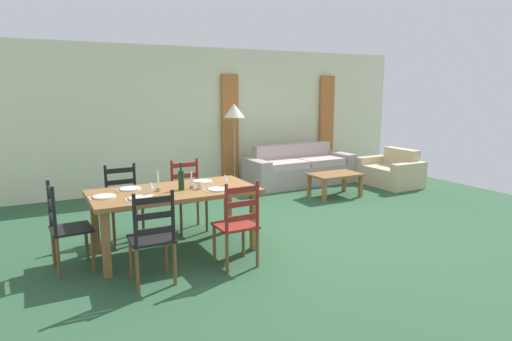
# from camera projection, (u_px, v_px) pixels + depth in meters

# --- Properties ---
(ground_plane) EXTENTS (9.60, 9.60, 0.02)m
(ground_plane) POSITION_uv_depth(u_px,v_px,m) (282.00, 231.00, 5.97)
(ground_plane) COLOR #2A5234
(wall_far) EXTENTS (9.60, 0.16, 2.70)m
(wall_far) POSITION_uv_depth(u_px,v_px,m) (196.00, 118.00, 8.59)
(wall_far) COLOR beige
(wall_far) RESTS_ON ground_plane
(curtain_panel_left) EXTENTS (0.35, 0.08, 2.20)m
(curtain_panel_left) POSITION_uv_depth(u_px,v_px,m) (230.00, 130.00, 8.83)
(curtain_panel_left) COLOR #B36733
(curtain_panel_left) RESTS_ON ground_plane
(curtain_panel_right) EXTENTS (0.35, 0.08, 2.20)m
(curtain_panel_right) POSITION_uv_depth(u_px,v_px,m) (326.00, 125.00, 9.93)
(curtain_panel_right) COLOR #B36733
(curtain_panel_right) RESTS_ON ground_plane
(dining_table) EXTENTS (1.90, 0.96, 0.75)m
(dining_table) POSITION_uv_depth(u_px,v_px,m) (174.00, 197.00, 5.11)
(dining_table) COLOR #926033
(dining_table) RESTS_ON ground_plane
(dining_chair_near_left) EXTENTS (0.43, 0.41, 0.96)m
(dining_chair_near_left) POSITION_uv_depth(u_px,v_px,m) (153.00, 237.00, 4.26)
(dining_chair_near_left) COLOR black
(dining_chair_near_left) RESTS_ON ground_plane
(dining_chair_near_right) EXTENTS (0.42, 0.40, 0.96)m
(dining_chair_near_right) POSITION_uv_depth(u_px,v_px,m) (238.00, 224.00, 4.69)
(dining_chair_near_right) COLOR maroon
(dining_chair_near_right) RESTS_ON ground_plane
(dining_chair_far_left) EXTENTS (0.43, 0.41, 0.96)m
(dining_chair_far_left) POSITION_uv_depth(u_px,v_px,m) (124.00, 203.00, 5.56)
(dining_chair_far_left) COLOR black
(dining_chair_far_left) RESTS_ON ground_plane
(dining_chair_far_right) EXTENTS (0.42, 0.40, 0.96)m
(dining_chair_far_right) POSITION_uv_depth(u_px,v_px,m) (188.00, 195.00, 5.97)
(dining_chair_far_right) COLOR maroon
(dining_chair_far_right) RESTS_ON ground_plane
(dining_chair_head_west) EXTENTS (0.43, 0.44, 0.96)m
(dining_chair_head_west) POSITION_uv_depth(u_px,v_px,m) (66.00, 227.00, 4.59)
(dining_chair_head_west) COLOR black
(dining_chair_head_west) RESTS_ON ground_plane
(dinner_plate_near_left) EXTENTS (0.24, 0.24, 0.02)m
(dinner_plate_near_left) POSITION_uv_depth(u_px,v_px,m) (140.00, 198.00, 4.66)
(dinner_plate_near_left) COLOR white
(dinner_plate_near_left) RESTS_ON dining_table
(fork_near_left) EXTENTS (0.03, 0.17, 0.01)m
(fork_near_left) POSITION_uv_depth(u_px,v_px,m) (126.00, 200.00, 4.60)
(fork_near_left) COLOR silver
(fork_near_left) RESTS_ON dining_table
(dinner_plate_near_right) EXTENTS (0.24, 0.24, 0.02)m
(dinner_plate_near_right) POSITION_uv_depth(u_px,v_px,m) (218.00, 189.00, 5.08)
(dinner_plate_near_right) COLOR white
(dinner_plate_near_right) RESTS_ON dining_table
(fork_near_right) EXTENTS (0.03, 0.17, 0.01)m
(fork_near_right) POSITION_uv_depth(u_px,v_px,m) (206.00, 191.00, 5.01)
(fork_near_right) COLOR silver
(fork_near_right) RESTS_ON dining_table
(dinner_plate_far_left) EXTENTS (0.24, 0.24, 0.02)m
(dinner_plate_far_left) POSITION_uv_depth(u_px,v_px,m) (130.00, 189.00, 5.10)
(dinner_plate_far_left) COLOR white
(dinner_plate_far_left) RESTS_ON dining_table
(fork_far_left) EXTENTS (0.02, 0.17, 0.01)m
(fork_far_left) POSITION_uv_depth(u_px,v_px,m) (117.00, 191.00, 5.03)
(fork_far_left) COLOR silver
(fork_far_left) RESTS_ON dining_table
(dinner_plate_far_right) EXTENTS (0.24, 0.24, 0.02)m
(dinner_plate_far_right) POSITION_uv_depth(u_px,v_px,m) (203.00, 181.00, 5.51)
(dinner_plate_far_right) COLOR white
(dinner_plate_far_right) RESTS_ON dining_table
(fork_far_right) EXTENTS (0.03, 0.17, 0.01)m
(fork_far_right) POSITION_uv_depth(u_px,v_px,m) (191.00, 183.00, 5.45)
(fork_far_right) COLOR silver
(fork_far_right) RESTS_ON dining_table
(dinner_plate_head_west) EXTENTS (0.24, 0.24, 0.02)m
(dinner_plate_head_west) POSITION_uv_depth(u_px,v_px,m) (104.00, 197.00, 4.73)
(dinner_plate_head_west) COLOR white
(dinner_plate_head_west) RESTS_ON dining_table
(fork_head_west) EXTENTS (0.02, 0.17, 0.01)m
(fork_head_west) POSITION_uv_depth(u_px,v_px,m) (90.00, 199.00, 4.66)
(fork_head_west) COLOR silver
(fork_head_west) RESTS_ON dining_table
(wine_bottle) EXTENTS (0.07, 0.07, 0.32)m
(wine_bottle) POSITION_uv_depth(u_px,v_px,m) (181.00, 180.00, 5.07)
(wine_bottle) COLOR #143819
(wine_bottle) RESTS_ON dining_table
(wine_glass_near_left) EXTENTS (0.06, 0.06, 0.16)m
(wine_glass_near_left) POSITION_uv_depth(u_px,v_px,m) (151.00, 185.00, 4.80)
(wine_glass_near_left) COLOR white
(wine_glass_near_left) RESTS_ON dining_table
(wine_glass_near_right) EXTENTS (0.06, 0.06, 0.16)m
(wine_glass_near_right) POSITION_uv_depth(u_px,v_px,m) (225.00, 178.00, 5.21)
(wine_glass_near_right) COLOR white
(wine_glass_near_right) RESTS_ON dining_table
(coffee_cup_primary) EXTENTS (0.07, 0.07, 0.09)m
(coffee_cup_primary) POSITION_uv_depth(u_px,v_px,m) (200.00, 185.00, 5.13)
(coffee_cup_primary) COLOR beige
(coffee_cup_primary) RESTS_ON dining_table
(candle_tall) EXTENTS (0.05, 0.05, 0.23)m
(candle_tall) POSITION_uv_depth(u_px,v_px,m) (158.00, 185.00, 5.01)
(candle_tall) COLOR #998C66
(candle_tall) RESTS_ON dining_table
(candle_short) EXTENTS (0.05, 0.05, 0.20)m
(candle_short) POSITION_uv_depth(u_px,v_px,m) (192.00, 184.00, 5.14)
(candle_short) COLOR #998C66
(candle_short) RESTS_ON dining_table
(couch) EXTENTS (2.30, 0.85, 0.80)m
(couch) POSITION_uv_depth(u_px,v_px,m) (298.00, 170.00, 8.91)
(couch) COLOR #AF9F98
(couch) RESTS_ON ground_plane
(coffee_table) EXTENTS (0.90, 0.56, 0.42)m
(coffee_table) POSITION_uv_depth(u_px,v_px,m) (335.00, 177.00, 7.83)
(coffee_table) COLOR #926033
(coffee_table) RESTS_ON ground_plane
(armchair_upholstered) EXTENTS (0.80, 1.16, 0.72)m
(armchair_upholstered) POSITION_uv_depth(u_px,v_px,m) (392.00, 173.00, 8.82)
(armchair_upholstered) COLOR beige
(armchair_upholstered) RESTS_ON ground_plane
(standing_lamp) EXTENTS (0.40, 0.40, 1.64)m
(standing_lamp) POSITION_uv_depth(u_px,v_px,m) (234.00, 116.00, 8.24)
(standing_lamp) COLOR #332D28
(standing_lamp) RESTS_ON ground_plane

